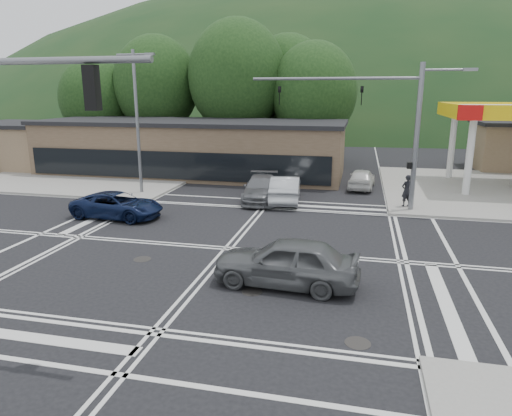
% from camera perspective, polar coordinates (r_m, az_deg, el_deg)
% --- Properties ---
extents(ground, '(120.00, 120.00, 0.00)m').
position_cam_1_polar(ground, '(19.61, -3.50, -5.08)').
color(ground, black).
rests_on(ground, ground).
extents(sidewalk_ne, '(16.00, 16.00, 0.15)m').
position_cam_1_polar(sidewalk_ne, '(34.75, 28.87, 1.88)').
color(sidewalk_ne, gray).
rests_on(sidewalk_ne, ground).
extents(sidewalk_nw, '(16.00, 16.00, 0.15)m').
position_cam_1_polar(sidewalk_nw, '(39.03, -18.69, 4.11)').
color(sidewalk_nw, gray).
rests_on(sidewalk_nw, ground).
extents(commercial_row, '(24.00, 8.00, 4.00)m').
position_cam_1_polar(commercial_row, '(37.45, -8.06, 7.30)').
color(commercial_row, brown).
rests_on(commercial_row, ground).
extents(commercial_nw, '(8.00, 7.00, 3.60)m').
position_cam_1_polar(commercial_nw, '(45.66, -27.32, 6.85)').
color(commercial_nw, '#846B4F').
rests_on(commercial_nw, ground).
extents(hill_north, '(252.00, 126.00, 140.00)m').
position_cam_1_polar(hill_north, '(108.05, 10.22, 10.70)').
color(hill_north, '#183719').
rests_on(hill_north, ground).
extents(tree_n_a, '(8.00, 8.00, 11.75)m').
position_cam_1_polar(tree_n_a, '(45.97, -12.35, 14.83)').
color(tree_n_a, '#382619').
rests_on(tree_n_a, ground).
extents(tree_n_b, '(9.00, 9.00, 12.98)m').
position_cam_1_polar(tree_n_b, '(43.24, -2.35, 16.05)').
color(tree_n_b, '#382619').
rests_on(tree_n_b, ground).
extents(tree_n_c, '(7.60, 7.60, 10.87)m').
position_cam_1_polar(tree_n_c, '(41.95, 7.24, 14.22)').
color(tree_n_c, '#382619').
rests_on(tree_n_c, ground).
extents(tree_n_d, '(6.80, 6.80, 9.76)m').
position_cam_1_polar(tree_n_d, '(47.94, -19.46, 12.77)').
color(tree_n_d, '#382619').
rests_on(tree_n_d, ground).
extents(tree_n_e, '(8.40, 8.40, 11.98)m').
position_cam_1_polar(tree_n_e, '(46.31, 3.96, 15.11)').
color(tree_n_e, '#382619').
rests_on(tree_n_e, ground).
extents(streetlight_nw, '(2.50, 0.25, 9.00)m').
position_cam_1_polar(streetlight_nw, '(30.08, -14.56, 11.12)').
color(streetlight_nw, slate).
rests_on(streetlight_nw, ground).
extents(signal_mast_ne, '(11.65, 0.30, 8.00)m').
position_cam_1_polar(signal_mast_ne, '(26.02, 16.82, 10.58)').
color(signal_mast_ne, slate).
rests_on(signal_mast_ne, ground).
extents(car_blue_west, '(4.99, 2.56, 1.35)m').
position_cam_1_polar(car_blue_west, '(25.26, -16.94, 0.35)').
color(car_blue_west, '#0C1737').
rests_on(car_blue_west, ground).
extents(car_grey_center, '(5.10, 2.30, 1.70)m').
position_cam_1_polar(car_grey_center, '(15.79, 3.81, -6.72)').
color(car_grey_center, '#545658').
rests_on(car_grey_center, ground).
extents(car_queue_a, '(2.18, 4.97, 1.59)m').
position_cam_1_polar(car_queue_a, '(27.67, 3.70, 2.39)').
color(car_queue_a, '#B2B6BA').
rests_on(car_queue_a, ground).
extents(car_queue_b, '(1.99, 4.22, 1.40)m').
position_cam_1_polar(car_queue_b, '(32.26, 13.08, 3.60)').
color(car_queue_b, silver).
rests_on(car_queue_b, ground).
extents(car_northbound, '(2.75, 5.39, 1.50)m').
position_cam_1_polar(car_northbound, '(27.95, 0.66, 2.45)').
color(car_northbound, slate).
rests_on(car_northbound, ground).
extents(pedestrian, '(0.79, 0.71, 1.82)m').
position_cam_1_polar(pedestrian, '(27.27, 18.32, 2.08)').
color(pedestrian, black).
rests_on(pedestrian, sidewalk_ne).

